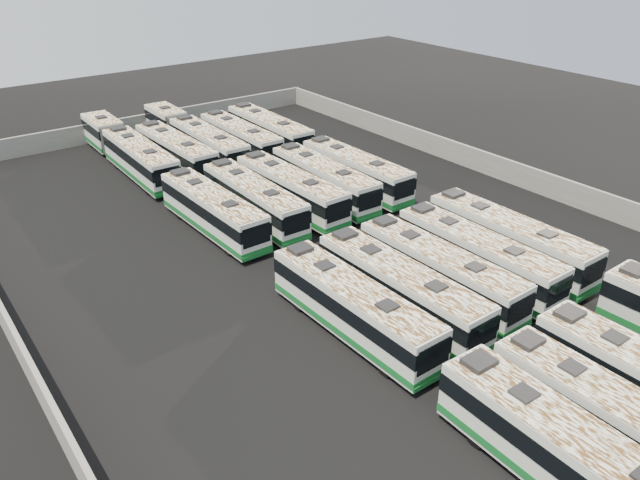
{
  "coord_description": "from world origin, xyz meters",
  "views": [
    {
      "loc": [
        -25.66,
        -33.39,
        22.61
      ],
      "look_at": [
        -1.36,
        -0.83,
        1.6
      ],
      "focal_mm": 35.0,
      "sensor_mm": 36.0,
      "label": 1
    }
  ],
  "objects": [
    {
      "name": "ground",
      "position": [
        0.0,
        0.0,
        0.0
      ],
      "size": [
        140.0,
        140.0,
        0.0
      ],
      "primitive_type": "plane",
      "color": "black",
      "rests_on": "ground"
    },
    {
      "name": "bus_midback_far_right",
      "position": [
        9.28,
        7.9,
        1.86
      ],
      "size": [
        2.85,
        12.93,
        3.64
      ],
      "rotation": [
        0.0,
        0.0,
        0.01
      ],
      "color": "silver",
      "rests_on": "ground"
    },
    {
      "name": "bus_back_right",
      "position": [
        5.56,
        22.5,
        1.85
      ],
      "size": [
        2.73,
        12.83,
        3.62
      ],
      "rotation": [
        0.0,
        0.0,
        -0.0
      ],
      "color": "silver",
      "rests_on": "ground"
    },
    {
      "name": "bus_midfront_far_left",
      "position": [
        -5.31,
        -9.51,
        1.88
      ],
      "size": [
        2.92,
        13.07,
        3.68
      ],
      "rotation": [
        0.0,
        0.0,
        0.01
      ],
      "color": "silver",
      "rests_on": "ground"
    },
    {
      "name": "bus_midback_left",
      "position": [
        -1.67,
        7.92,
        1.85
      ],
      "size": [
        2.9,
        12.89,
        3.62
      ],
      "rotation": [
        0.0,
        0.0,
        -0.01
      ],
      "color": "silver",
      "rests_on": "ground"
    },
    {
      "name": "bus_front_left",
      "position": [
        -1.74,
        -24.42,
        1.86
      ],
      "size": [
        2.78,
        12.89,
        3.63
      ],
      "rotation": [
        0.0,
        0.0,
        -0.0
      ],
      "color": "silver",
      "rests_on": "ground"
    },
    {
      "name": "perimeter_wall",
      "position": [
        0.0,
        0.0,
        1.1
      ],
      "size": [
        45.2,
        73.2,
        2.2
      ],
      "color": "slate",
      "rests_on": "ground"
    },
    {
      "name": "bus_midfront_center",
      "position": [
        2.0,
        -9.53,
        1.86
      ],
      "size": [
        2.96,
        12.93,
        3.63
      ],
      "rotation": [
        0.0,
        0.0,
        0.02
      ],
      "color": "silver",
      "rests_on": "ground"
    },
    {
      "name": "bus_back_left",
      "position": [
        -1.75,
        22.71,
        1.86
      ],
      "size": [
        3.03,
        12.99,
        3.65
      ],
      "rotation": [
        0.0,
        0.0,
        0.02
      ],
      "color": "silver",
      "rests_on": "ground"
    },
    {
      "name": "bus_midback_far_left",
      "position": [
        -5.43,
        7.99,
        1.86
      ],
      "size": [
        2.98,
        12.94,
        3.63
      ],
      "rotation": [
        0.0,
        0.0,
        0.02
      ],
      "color": "silver",
      "rests_on": "ground"
    },
    {
      "name": "bus_midback_center",
      "position": [
        1.93,
        7.78,
        1.87
      ],
      "size": [
        3.08,
        13.04,
        3.66
      ],
      "rotation": [
        0.0,
        0.0,
        0.03
      ],
      "color": "silver",
      "rests_on": "ground"
    },
    {
      "name": "bus_midfront_far_right",
      "position": [
        9.29,
        -9.48,
        1.93
      ],
      "size": [
        2.85,
        13.37,
        3.77
      ],
      "rotation": [
        0.0,
        0.0,
        0.0
      ],
      "color": "silver",
      "rests_on": "ground"
    },
    {
      "name": "bus_front_far_left",
      "position": [
        -5.33,
        -24.39,
        1.94
      ],
      "size": [
        3.13,
        13.48,
        3.79
      ],
      "rotation": [
        0.0,
        0.0,
        -0.02
      ],
      "color": "silver",
      "rests_on": "ground"
    },
    {
      "name": "bus_back_far_right",
      "position": [
        9.29,
        22.67,
        1.93
      ],
      "size": [
        3.02,
        13.39,
        3.77
      ],
      "rotation": [
        0.0,
        0.0,
        -0.01
      ],
      "color": "silver",
      "rests_on": "ground"
    },
    {
      "name": "bus_back_far_left",
      "position": [
        -5.38,
        26.27,
        1.89
      ],
      "size": [
        3.19,
        20.49,
        3.71
      ],
      "rotation": [
        0.0,
        0.0,
        -0.02
      ],
      "color": "silver",
      "rests_on": "ground"
    },
    {
      "name": "bus_midfront_right",
      "position": [
        5.65,
        -9.63,
        1.87
      ],
      "size": [
        2.82,
        12.97,
        3.65
      ],
      "rotation": [
        0.0,
        0.0,
        0.01
      ],
      "color": "silver",
      "rests_on": "ground"
    },
    {
      "name": "bus_midfront_left",
      "position": [
        -1.68,
        -9.69,
        1.9
      ],
      "size": [
        2.97,
        13.19,
        3.71
      ],
      "rotation": [
        0.0,
        0.0,
        0.01
      ],
      "color": "silver",
      "rests_on": "ground"
    },
    {
      "name": "bus_back_center",
      "position": [
        1.92,
        26.12,
        1.86
      ],
      "size": [
        2.99,
        20.09,
        3.64
      ],
      "rotation": [
        0.0,
        0.0,
        -0.01
      ],
      "color": "silver",
      "rests_on": "ground"
    },
    {
      "name": "bus_midback_right",
      "position": [
        5.62,
        7.91,
        1.86
      ],
      "size": [
        2.98,
        12.97,
        3.64
      ],
      "rotation": [
        0.0,
        0.0,
        -0.02
      ],
      "color": "silver",
      "rests_on": "ground"
    }
  ]
}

